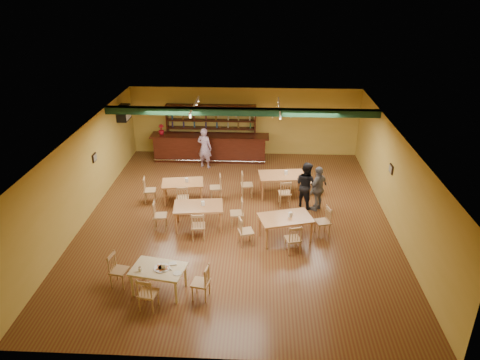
# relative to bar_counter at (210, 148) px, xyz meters

# --- Properties ---
(floor) EXTENTS (12.00, 12.00, 0.00)m
(floor) POSITION_rel_bar_counter_xyz_m (1.46, -5.15, -0.56)
(floor) COLOR brown
(floor) RESTS_ON ground
(ceiling_beam) EXTENTS (10.00, 0.30, 0.25)m
(ceiling_beam) POSITION_rel_bar_counter_xyz_m (1.46, -2.35, 2.31)
(ceiling_beam) COLOR black
(ceiling_beam) RESTS_ON ceiling
(track_rail_left) EXTENTS (0.05, 2.50, 0.05)m
(track_rail_left) POSITION_rel_bar_counter_xyz_m (-0.34, -1.75, 2.38)
(track_rail_left) COLOR white
(track_rail_left) RESTS_ON ceiling
(track_rail_right) EXTENTS (0.05, 2.50, 0.05)m
(track_rail_right) POSITION_rel_bar_counter_xyz_m (2.86, -1.75, 2.38)
(track_rail_right) COLOR white
(track_rail_right) RESTS_ON ceiling
(ac_unit) EXTENTS (0.34, 0.70, 0.48)m
(ac_unit) POSITION_rel_bar_counter_xyz_m (-3.34, -0.95, 1.79)
(ac_unit) COLOR white
(ac_unit) RESTS_ON wall_left
(picture_left) EXTENTS (0.04, 0.34, 0.28)m
(picture_left) POSITION_rel_bar_counter_xyz_m (-3.51, -4.15, 1.14)
(picture_left) COLOR black
(picture_left) RESTS_ON wall_left
(picture_right) EXTENTS (0.04, 0.34, 0.28)m
(picture_right) POSITION_rel_bar_counter_xyz_m (6.43, -4.65, 1.14)
(picture_right) COLOR black
(picture_right) RESTS_ON wall_right
(bar_counter) EXTENTS (5.08, 0.85, 1.13)m
(bar_counter) POSITION_rel_bar_counter_xyz_m (0.00, 0.00, 0.00)
(bar_counter) COLOR #35120A
(bar_counter) RESTS_ON ground
(back_bar_hutch) EXTENTS (3.93, 0.40, 2.28)m
(back_bar_hutch) POSITION_rel_bar_counter_xyz_m (0.00, 0.63, 0.57)
(back_bar_hutch) COLOR #35120A
(back_bar_hutch) RESTS_ON ground
(poinsettia) EXTENTS (0.32, 0.32, 0.44)m
(poinsettia) POSITION_rel_bar_counter_xyz_m (-2.09, 0.00, 0.79)
(poinsettia) COLOR #AF1020
(poinsettia) RESTS_ON bar_counter
(dining_table_a) EXTENTS (1.56, 1.07, 0.72)m
(dining_table_a) POSITION_rel_bar_counter_xyz_m (-0.55, -3.91, -0.20)
(dining_table_a) COLOR #AF723E
(dining_table_a) RESTS_ON ground
(dining_table_b) EXTENTS (1.74, 1.17, 0.82)m
(dining_table_b) POSITION_rel_bar_counter_xyz_m (2.98, -3.30, -0.16)
(dining_table_b) COLOR #AF723E
(dining_table_b) RESTS_ON ground
(dining_table_c) EXTENTS (1.64, 1.10, 0.77)m
(dining_table_c) POSITION_rel_bar_counter_xyz_m (0.26, -5.73, -0.18)
(dining_table_c) COLOR #AF723E
(dining_table_c) RESTS_ON ground
(dining_table_d) EXTENTS (1.76, 1.33, 0.78)m
(dining_table_d) POSITION_rel_bar_counter_xyz_m (2.99, -6.35, -0.18)
(dining_table_d) COLOR #AF723E
(dining_table_d) RESTS_ON ground
(near_table) EXTENTS (1.46, 1.08, 0.71)m
(near_table) POSITION_rel_bar_counter_xyz_m (-0.32, -8.98, -0.21)
(near_table) COLOR beige
(near_table) RESTS_ON ground
(pizza_tray) EXTENTS (0.55, 0.55, 0.01)m
(pizza_tray) POSITION_rel_bar_counter_xyz_m (-0.23, -8.98, 0.15)
(pizza_tray) COLOR silver
(pizza_tray) RESTS_ON near_table
(parmesan_shaker) EXTENTS (0.09, 0.09, 0.11)m
(parmesan_shaker) POSITION_rel_bar_counter_xyz_m (-0.75, -9.12, 0.20)
(parmesan_shaker) COLOR #EAE5C6
(parmesan_shaker) RESTS_ON near_table
(napkin_stack) EXTENTS (0.24, 0.20, 0.03)m
(napkin_stack) POSITION_rel_bar_counter_xyz_m (0.01, -8.79, 0.16)
(napkin_stack) COLOR white
(napkin_stack) RESTS_ON near_table
(pizza_server) EXTENTS (0.28, 0.30, 0.00)m
(pizza_server) POSITION_rel_bar_counter_xyz_m (-0.09, -8.93, 0.16)
(pizza_server) COLOR silver
(pizza_server) RESTS_ON pizza_tray
(side_plate) EXTENTS (0.26, 0.26, 0.01)m
(side_plate) POSITION_rel_bar_counter_xyz_m (0.20, -9.17, 0.15)
(side_plate) COLOR white
(side_plate) RESTS_ON near_table
(patron_bar) EXTENTS (0.73, 0.60, 1.72)m
(patron_bar) POSITION_rel_bar_counter_xyz_m (-0.13, -0.83, 0.30)
(patron_bar) COLOR purple
(patron_bar) RESTS_ON ground
(patron_right_a) EXTENTS (1.00, 1.00, 1.64)m
(patron_right_a) POSITION_rel_bar_counter_xyz_m (3.78, -4.10, 0.25)
(patron_right_a) COLOR black
(patron_right_a) RESTS_ON ground
(patron_right_b) EXTENTS (0.89, 0.98, 1.60)m
(patron_right_b) POSITION_rel_bar_counter_xyz_m (4.19, -4.35, 0.24)
(patron_right_b) COLOR slate
(patron_right_b) RESTS_ON ground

